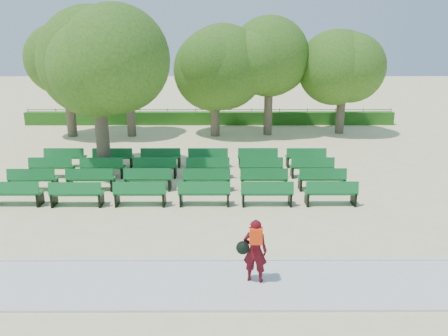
# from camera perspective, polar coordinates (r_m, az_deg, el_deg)

# --- Properties ---
(ground) EXTENTS (120.00, 120.00, 0.00)m
(ground) POSITION_cam_1_polar(r_m,az_deg,el_deg) (17.65, -3.16, -2.53)
(ground) COLOR beige
(paving) EXTENTS (30.00, 2.20, 0.06)m
(paving) POSITION_cam_1_polar(r_m,az_deg,el_deg) (10.90, -5.16, -14.90)
(paving) COLOR silver
(paving) RESTS_ON ground
(curb) EXTENTS (30.00, 0.12, 0.10)m
(curb) POSITION_cam_1_polar(r_m,az_deg,el_deg) (11.89, -4.69, -11.97)
(curb) COLOR silver
(curb) RESTS_ON ground
(hedge) EXTENTS (26.00, 0.70, 0.90)m
(hedge) POSITION_cam_1_polar(r_m,az_deg,el_deg) (31.15, -1.89, 6.51)
(hedge) COLOR #235B17
(hedge) RESTS_ON ground
(fence) EXTENTS (26.00, 0.10, 1.02)m
(fence) POSITION_cam_1_polar(r_m,az_deg,el_deg) (31.62, -1.86, 5.83)
(fence) COLOR black
(fence) RESTS_ON ground
(tree_line) EXTENTS (21.80, 6.80, 7.04)m
(tree_line) POSITION_cam_1_polar(r_m,az_deg,el_deg) (27.31, -2.12, 4.18)
(tree_line) COLOR #345E19
(tree_line) RESTS_ON ground
(bench_array) EXTENTS (1.85, 0.59, 1.17)m
(bench_array) POSITION_cam_1_polar(r_m,az_deg,el_deg) (18.20, -5.76, -1.70)
(bench_array) COLOR #126729
(bench_array) RESTS_ON ground
(tree_among) EXTENTS (5.02, 5.02, 7.28)m
(tree_among) POSITION_cam_1_polar(r_m,az_deg,el_deg) (19.09, -16.34, 13.53)
(tree_among) COLOR brown
(tree_among) RESTS_ON ground
(person) EXTENTS (0.78, 0.51, 1.59)m
(person) POSITION_cam_1_polar(r_m,az_deg,el_deg) (10.57, 3.96, -10.63)
(person) COLOR #490A11
(person) RESTS_ON ground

